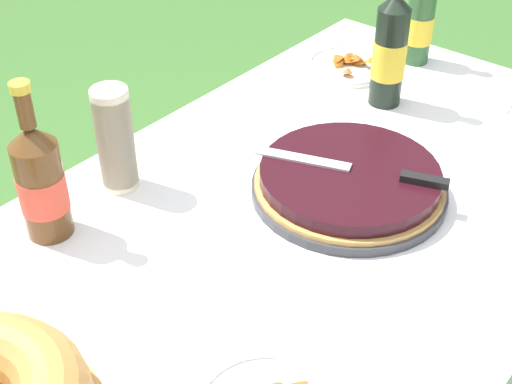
# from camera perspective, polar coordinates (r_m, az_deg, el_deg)

# --- Properties ---
(garden_table) EXTENTS (1.86, 0.91, 0.69)m
(garden_table) POSITION_cam_1_polar(r_m,az_deg,el_deg) (1.32, 0.76, -6.36)
(garden_table) COLOR #A87A47
(garden_table) RESTS_ON ground_plane
(tablecloth) EXTENTS (1.87, 0.92, 0.10)m
(tablecloth) POSITION_cam_1_polar(r_m,az_deg,el_deg) (1.28, 0.78, -4.74)
(tablecloth) COLOR white
(tablecloth) RESTS_ON garden_table
(berry_tart) EXTENTS (0.38, 0.38, 0.06)m
(berry_tart) POSITION_cam_1_polar(r_m,az_deg,el_deg) (1.39, 7.47, 0.80)
(berry_tart) COLOR #38383D
(berry_tart) RESTS_ON tablecloth
(serving_knife) EXTENTS (0.15, 0.36, 0.01)m
(serving_knife) POSITION_cam_1_polar(r_m,az_deg,el_deg) (1.36, 8.77, 1.76)
(serving_knife) COLOR silver
(serving_knife) RESTS_ON berry_tart
(cup_stack) EXTENTS (0.07, 0.07, 0.21)m
(cup_stack) POSITION_cam_1_polar(r_m,az_deg,el_deg) (1.38, -11.20, 4.13)
(cup_stack) COLOR beige
(cup_stack) RESTS_ON tablecloth
(cider_bottle_green) EXTENTS (0.07, 0.07, 0.30)m
(cider_bottle_green) POSITION_cam_1_polar(r_m,az_deg,el_deg) (1.89, 12.99, 13.24)
(cider_bottle_green) COLOR #2D562D
(cider_bottle_green) RESTS_ON tablecloth
(cider_bottle_amber) EXTENTS (0.09, 0.09, 0.30)m
(cider_bottle_amber) POSITION_cam_1_polar(r_m,az_deg,el_deg) (1.29, -16.84, 0.79)
(cider_bottle_amber) COLOR brown
(cider_bottle_amber) RESTS_ON tablecloth
(juice_bottle_red) EXTENTS (0.08, 0.08, 0.35)m
(juice_bottle_red) POSITION_cam_1_polar(r_m,az_deg,el_deg) (1.66, 10.67, 11.10)
(juice_bottle_red) COLOR black
(juice_bottle_red) RESTS_ON tablecloth
(snack_plate_left) EXTENTS (0.22, 0.22, 0.05)m
(snack_plate_left) POSITION_cam_1_polar(r_m,az_deg,el_deg) (1.86, 7.57, 10.10)
(snack_plate_left) COLOR white
(snack_plate_left) RESTS_ON tablecloth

